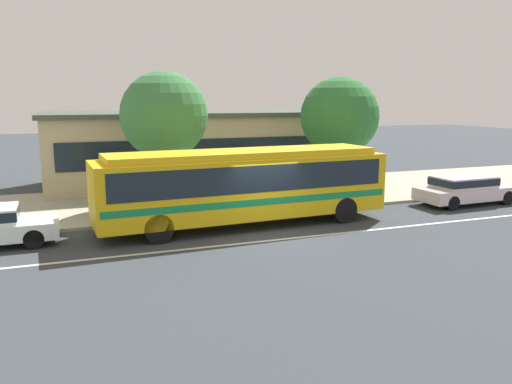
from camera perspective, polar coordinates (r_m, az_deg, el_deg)
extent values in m
plane|color=#33393F|center=(18.27, 1.40, -4.70)|extent=(120.00, 120.00, 0.00)
cube|color=#A5A088|center=(24.58, -4.60, -0.65)|extent=(60.00, 8.00, 0.12)
cube|color=silver|center=(17.56, 2.38, -5.33)|extent=(56.00, 0.16, 0.01)
cube|color=gold|center=(19.18, -1.35, 0.68)|extent=(11.09, 3.04, 2.19)
cube|color=gold|center=(19.01, -1.37, 4.30)|extent=(10.19, 2.70, 0.24)
cube|color=#19232D|center=(19.11, -1.36, 1.98)|extent=(10.43, 3.04, 0.97)
cube|color=#148346|center=(19.25, -1.35, -0.48)|extent=(10.87, 3.06, 0.24)
cube|color=#19232D|center=(21.72, 12.09, 2.77)|extent=(0.22, 2.23, 1.05)
cylinder|color=black|center=(21.98, 6.61, -0.84)|extent=(1.01, 0.33, 1.00)
cylinder|color=black|center=(20.10, 9.81, -1.99)|extent=(1.01, 0.33, 1.00)
cylinder|color=black|center=(19.47, -12.24, -2.48)|extent=(1.01, 0.33, 1.00)
cylinder|color=black|center=(17.32, -10.79, -4.03)|extent=(1.01, 0.33, 1.00)
cylinder|color=black|center=(19.52, -23.34, -3.62)|extent=(0.64, 0.23, 0.64)
cylinder|color=black|center=(17.93, -23.49, -4.82)|extent=(0.64, 0.23, 0.64)
cube|color=silver|center=(25.19, 22.40, -0.09)|extent=(4.80, 1.96, 0.55)
cube|color=silver|center=(24.94, 22.09, 1.05)|extent=(2.70, 1.68, 0.50)
cube|color=#19232D|center=(24.93, 22.10, 1.11)|extent=(2.75, 1.70, 0.32)
cylinder|color=black|center=(26.87, 23.56, 0.02)|extent=(0.65, 0.24, 0.64)
cylinder|color=black|center=(25.81, 26.09, -0.57)|extent=(0.65, 0.24, 0.64)
cylinder|color=black|center=(24.74, 18.49, -0.48)|extent=(0.65, 0.24, 0.64)
cylinder|color=black|center=(23.58, 21.01, -1.15)|extent=(0.65, 0.24, 0.64)
cylinder|color=navy|center=(22.14, -0.27, -0.49)|extent=(0.14, 0.14, 0.91)
cylinder|color=navy|center=(22.10, 0.14, -0.51)|extent=(0.14, 0.14, 0.91)
cylinder|color=#9A469B|center=(21.99, -0.07, 1.42)|extent=(0.47, 0.47, 0.59)
sphere|color=tan|center=(21.93, -0.07, 2.47)|extent=(0.22, 0.22, 0.22)
cylinder|color=#3A3633|center=(20.85, -16.46, -1.62)|extent=(0.14, 0.14, 0.90)
cylinder|color=#3A3633|center=(20.74, -16.76, -1.70)|extent=(0.14, 0.14, 0.90)
cylinder|color=gold|center=(20.66, -16.71, 0.32)|extent=(0.48, 0.48, 0.55)
sphere|color=tan|center=(20.60, -16.77, 1.37)|extent=(0.21, 0.21, 0.21)
cylinder|color=gray|center=(22.80, 7.83, 1.60)|extent=(0.08, 0.08, 2.38)
cube|color=yellow|center=(22.67, 7.89, 4.08)|extent=(0.13, 0.44, 0.56)
cylinder|color=brown|center=(22.82, -9.99, 1.82)|extent=(0.35, 0.35, 2.59)
sphere|color=#37763F|center=(22.59, -10.20, 8.39)|extent=(3.76, 3.76, 3.76)
cylinder|color=brown|center=(25.91, 9.12, 2.65)|extent=(0.40, 0.40, 2.41)
sphere|color=#2E7136|center=(25.70, 9.28, 8.30)|extent=(3.85, 3.85, 3.85)
cube|color=tan|center=(29.14, -8.05, 4.65)|extent=(14.66, 6.71, 3.78)
cube|color=#19232D|center=(25.86, -6.41, 4.38)|extent=(13.49, 0.04, 1.36)
cube|color=#424B3D|center=(29.01, -8.15, 8.59)|extent=(15.06, 7.11, 0.24)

